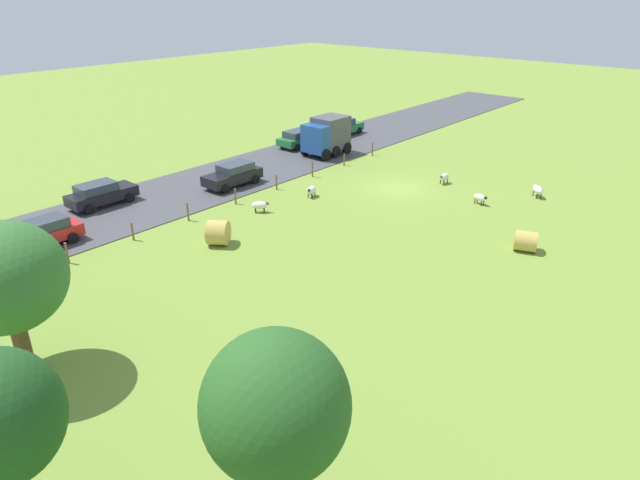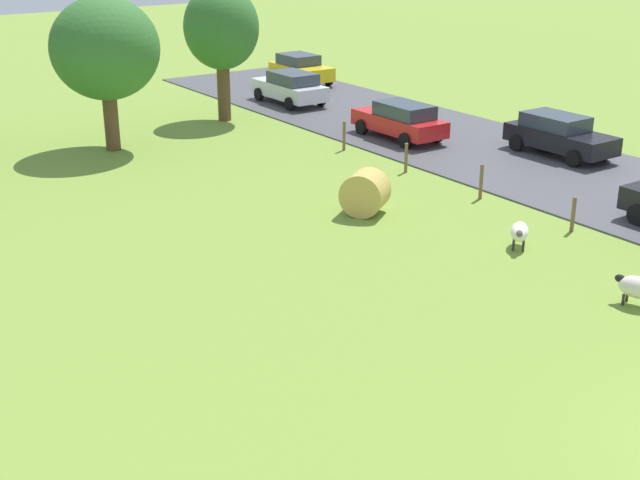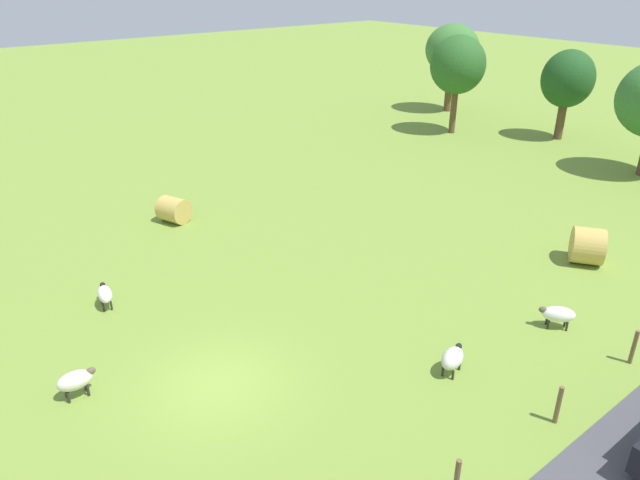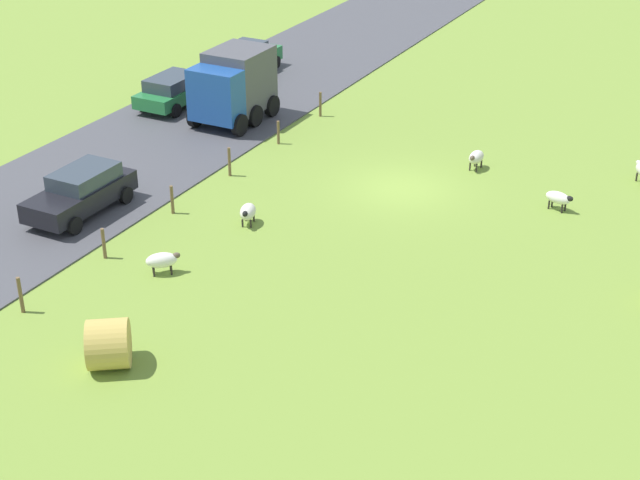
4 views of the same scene
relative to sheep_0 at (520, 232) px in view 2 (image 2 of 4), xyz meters
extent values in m
ellipsoid|color=white|center=(0.01, 0.01, 0.00)|extent=(1.09, 1.05, 0.50)
ellipsoid|color=brown|center=(-0.35, -0.31, 0.12)|extent=(0.31, 0.31, 0.20)
cylinder|color=#2D2823|center=(-0.11, -0.28, -0.34)|extent=(0.07, 0.07, 0.30)
cylinder|color=#2D2823|center=(-0.29, -0.07, -0.34)|extent=(0.07, 0.07, 0.30)
cylinder|color=#2D2823|center=(0.31, 0.09, -0.34)|extent=(0.07, 0.07, 0.30)
cylinder|color=#2D2823|center=(0.13, 0.30, -0.34)|extent=(0.07, 0.07, 0.30)
ellipsoid|color=silver|center=(-0.57, -4.36, 0.01)|extent=(0.81, 1.04, 0.54)
ellipsoid|color=black|center=(-0.71, -3.94, 0.13)|extent=(0.25, 0.30, 0.20)
cylinder|color=#2D2823|center=(-0.79, -4.16, -0.34)|extent=(0.07, 0.07, 0.29)
cylinder|color=#2D2823|center=(-0.51, -4.07, -0.34)|extent=(0.07, 0.07, 0.29)
cylinder|color=tan|center=(-1.79, 4.90, 0.21)|extent=(1.73, 1.80, 1.40)
cylinder|color=brown|center=(-5.30, 17.06, 0.79)|extent=(0.58, 0.58, 2.56)
ellipsoid|color=#336B2D|center=(-5.30, 17.06, 3.58)|extent=(4.26, 4.26, 4.02)
cylinder|color=brown|center=(1.02, 19.21, 0.92)|extent=(0.59, 0.59, 2.82)
ellipsoid|color=#336B2D|center=(1.02, 19.21, 3.74)|extent=(3.39, 3.39, 3.76)
cylinder|color=brown|center=(2.34, 0.03, 0.06)|extent=(0.12, 0.12, 1.09)
cylinder|color=brown|center=(2.34, 3.91, 0.11)|extent=(0.12, 0.12, 1.20)
cylinder|color=brown|center=(2.34, 7.78, 0.06)|extent=(0.12, 0.12, 1.10)
cylinder|color=brown|center=(2.34, 11.65, 0.11)|extent=(0.12, 0.12, 1.19)
cube|color=red|center=(5.29, 11.76, 0.22)|extent=(1.71, 4.48, 0.67)
cube|color=#333D47|center=(5.29, 11.43, 0.84)|extent=(1.51, 2.46, 0.56)
cylinder|color=black|center=(4.43, 13.22, -0.11)|extent=(0.22, 0.64, 0.64)
cylinder|color=black|center=(6.15, 13.22, -0.11)|extent=(0.22, 0.64, 0.64)
cylinder|color=black|center=(4.43, 10.31, -0.11)|extent=(0.22, 0.64, 0.64)
cylinder|color=black|center=(6.15, 10.31, -0.11)|extent=(0.22, 0.64, 0.64)
cylinder|color=black|center=(4.33, -0.80, -0.11)|extent=(0.22, 0.64, 0.64)
cube|color=silver|center=(5.40, 20.46, 0.25)|extent=(1.83, 4.43, 0.71)
cube|color=#333D47|center=(5.40, 20.13, 0.88)|extent=(1.61, 2.44, 0.56)
cylinder|color=black|center=(4.49, 21.90, -0.11)|extent=(0.22, 0.64, 0.64)
cylinder|color=black|center=(6.32, 21.90, -0.11)|extent=(0.22, 0.64, 0.64)
cylinder|color=black|center=(4.49, 19.02, -0.11)|extent=(0.22, 0.64, 0.64)
cylinder|color=black|center=(6.32, 19.02, -0.11)|extent=(0.22, 0.64, 0.64)
cube|color=black|center=(8.74, 6.02, 0.24)|extent=(1.77, 4.45, 0.69)
cube|color=#333D47|center=(8.74, 6.35, 0.86)|extent=(1.56, 2.45, 0.56)
cylinder|color=black|center=(9.62, 4.57, -0.11)|extent=(0.22, 0.64, 0.64)
cylinder|color=black|center=(7.86, 4.57, -0.11)|extent=(0.22, 0.64, 0.64)
cylinder|color=black|center=(9.62, 7.47, -0.11)|extent=(0.22, 0.64, 0.64)
cylinder|color=black|center=(7.86, 7.47, -0.11)|extent=(0.22, 0.64, 0.64)
cube|color=yellow|center=(8.81, 24.49, 0.26)|extent=(1.86, 3.97, 0.73)
cube|color=#333D47|center=(8.81, 24.78, 0.90)|extent=(1.64, 2.18, 0.56)
cylinder|color=black|center=(9.74, 23.19, -0.11)|extent=(0.22, 0.64, 0.64)
cylinder|color=black|center=(7.88, 23.19, -0.11)|extent=(0.22, 0.64, 0.64)
cylinder|color=black|center=(9.74, 25.78, -0.11)|extent=(0.22, 0.64, 0.64)
cylinder|color=black|center=(7.88, 25.78, -0.11)|extent=(0.22, 0.64, 0.64)
camera|label=1|loc=(-24.92, 22.77, 12.89)|focal=31.30mm
camera|label=2|loc=(-17.83, -15.67, 8.51)|focal=48.36mm
camera|label=3|loc=(7.52, -15.48, 9.93)|focal=32.87mm
camera|label=4|loc=(-17.06, 21.58, 14.76)|focal=53.73mm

